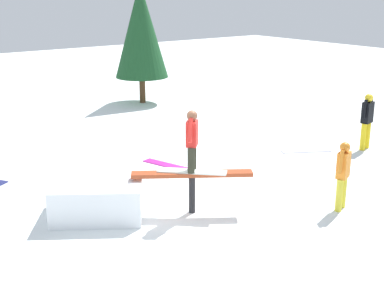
{
  "coord_description": "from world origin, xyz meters",
  "views": [
    {
      "loc": [
        -6.17,
        -8.27,
        4.55
      ],
      "look_at": [
        0.0,
        0.0,
        1.49
      ],
      "focal_mm": 50.0,
      "sensor_mm": 36.0,
      "label": 1
    }
  ],
  "objects_px": {
    "loose_snowboard_white": "(306,151)",
    "main_rider_on_rail": "(192,142)",
    "bystander_orange": "(343,172)",
    "loose_snowboard_magenta": "(167,165)",
    "bystander_black": "(367,118)",
    "pine_tree_near": "(141,30)",
    "rail_feature": "(192,178)"
  },
  "relations": [
    {
      "from": "loose_snowboard_white",
      "to": "main_rider_on_rail",
      "type": "bearing_deg",
      "value": -134.37
    },
    {
      "from": "bystander_orange",
      "to": "main_rider_on_rail",
      "type": "bearing_deg",
      "value": 125.49
    },
    {
      "from": "loose_snowboard_magenta",
      "to": "bystander_black",
      "type": "bearing_deg",
      "value": 51.09
    },
    {
      "from": "bystander_orange",
      "to": "pine_tree_near",
      "type": "distance_m",
      "value": 12.14
    },
    {
      "from": "loose_snowboard_white",
      "to": "loose_snowboard_magenta",
      "type": "bearing_deg",
      "value": -169.37
    },
    {
      "from": "bystander_black",
      "to": "pine_tree_near",
      "type": "xyz_separation_m",
      "value": [
        -1.77,
        9.36,
        1.98
      ]
    },
    {
      "from": "main_rider_on_rail",
      "to": "bystander_orange",
      "type": "xyz_separation_m",
      "value": [
        2.62,
        -1.74,
        -0.7
      ]
    },
    {
      "from": "main_rider_on_rail",
      "to": "loose_snowboard_white",
      "type": "distance_m",
      "value": 5.61
    },
    {
      "from": "loose_snowboard_white",
      "to": "pine_tree_near",
      "type": "xyz_separation_m",
      "value": [
        -0.23,
        8.5,
        2.88
      ]
    },
    {
      "from": "bystander_orange",
      "to": "bystander_black",
      "type": "distance_m",
      "value": 4.74
    },
    {
      "from": "rail_feature",
      "to": "loose_snowboard_white",
      "type": "height_order",
      "value": "rail_feature"
    },
    {
      "from": "pine_tree_near",
      "to": "bystander_orange",
      "type": "bearing_deg",
      "value": -101.24
    },
    {
      "from": "loose_snowboard_magenta",
      "to": "pine_tree_near",
      "type": "bearing_deg",
      "value": 135.98
    },
    {
      "from": "main_rider_on_rail",
      "to": "pine_tree_near",
      "type": "relative_size",
      "value": 0.27
    },
    {
      "from": "loose_snowboard_white",
      "to": "pine_tree_near",
      "type": "distance_m",
      "value": 8.98
    },
    {
      "from": "main_rider_on_rail",
      "to": "bystander_orange",
      "type": "bearing_deg",
      "value": 11.4
    },
    {
      "from": "rail_feature",
      "to": "main_rider_on_rail",
      "type": "relative_size",
      "value": 1.71
    },
    {
      "from": "loose_snowboard_magenta",
      "to": "pine_tree_near",
      "type": "height_order",
      "value": "pine_tree_near"
    },
    {
      "from": "rail_feature",
      "to": "loose_snowboard_white",
      "type": "distance_m",
      "value": 5.45
    },
    {
      "from": "bystander_orange",
      "to": "loose_snowboard_magenta",
      "type": "bearing_deg",
      "value": 85.37
    },
    {
      "from": "rail_feature",
      "to": "main_rider_on_rail",
      "type": "bearing_deg",
      "value": 0.0
    },
    {
      "from": "rail_feature",
      "to": "loose_snowboard_white",
      "type": "xyz_separation_m",
      "value": [
        5.19,
        1.49,
        -0.74
      ]
    },
    {
      "from": "pine_tree_near",
      "to": "loose_snowboard_magenta",
      "type": "bearing_deg",
      "value": -117.11
    },
    {
      "from": "bystander_black",
      "to": "pine_tree_near",
      "type": "relative_size",
      "value": 0.34
    },
    {
      "from": "rail_feature",
      "to": "pine_tree_near",
      "type": "relative_size",
      "value": 0.47
    },
    {
      "from": "loose_snowboard_magenta",
      "to": "loose_snowboard_white",
      "type": "distance_m",
      "value": 4.12
    },
    {
      "from": "main_rider_on_rail",
      "to": "loose_snowboard_magenta",
      "type": "distance_m",
      "value": 3.46
    },
    {
      "from": "bystander_black",
      "to": "main_rider_on_rail",
      "type": "bearing_deg",
      "value": -6.16
    },
    {
      "from": "rail_feature",
      "to": "pine_tree_near",
      "type": "height_order",
      "value": "pine_tree_near"
    },
    {
      "from": "bystander_orange",
      "to": "loose_snowboard_magenta",
      "type": "relative_size",
      "value": 1.01
    },
    {
      "from": "bystander_black",
      "to": "bystander_orange",
      "type": "bearing_deg",
      "value": 18.55
    },
    {
      "from": "bystander_orange",
      "to": "loose_snowboard_white",
      "type": "relative_size",
      "value": 1.04
    }
  ]
}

